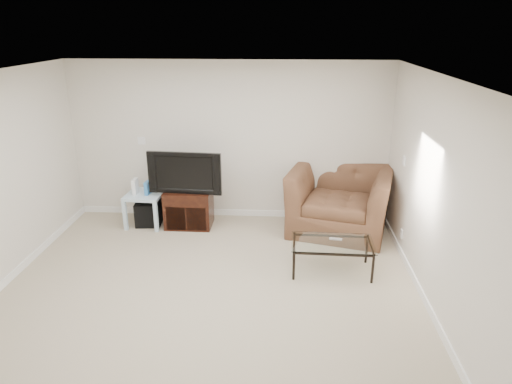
# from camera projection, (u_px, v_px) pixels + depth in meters

# --- Properties ---
(floor) EXTENTS (5.00, 5.00, 0.00)m
(floor) POSITION_uv_depth(u_px,v_px,m) (206.00, 300.00, 5.26)
(floor) COLOR tan
(floor) RESTS_ON ground
(ceiling) EXTENTS (5.00, 5.00, 0.00)m
(ceiling) POSITION_uv_depth(u_px,v_px,m) (197.00, 78.00, 4.39)
(ceiling) COLOR white
(ceiling) RESTS_ON ground
(wall_back) EXTENTS (5.00, 0.02, 2.50)m
(wall_back) POSITION_uv_depth(u_px,v_px,m) (229.00, 142.00, 7.16)
(wall_back) COLOR silver
(wall_back) RESTS_ON ground
(wall_right) EXTENTS (0.02, 5.00, 2.50)m
(wall_right) POSITION_uv_depth(u_px,v_px,m) (443.00, 205.00, 4.68)
(wall_right) COLOR silver
(wall_right) RESTS_ON ground
(plate_back) EXTENTS (0.12, 0.02, 0.12)m
(plate_back) POSITION_uv_depth(u_px,v_px,m) (142.00, 141.00, 7.23)
(plate_back) COLOR white
(plate_back) RESTS_ON wall_back
(plate_right_switch) EXTENTS (0.02, 0.09, 0.13)m
(plate_right_switch) POSITION_uv_depth(u_px,v_px,m) (404.00, 161.00, 6.18)
(plate_right_switch) COLOR white
(plate_right_switch) RESTS_ON wall_right
(plate_right_outlet) EXTENTS (0.02, 0.08, 0.12)m
(plate_right_outlet) POSITION_uv_depth(u_px,v_px,m) (401.00, 234.00, 6.23)
(plate_right_outlet) COLOR white
(plate_right_outlet) RESTS_ON wall_right
(tv_stand) EXTENTS (0.71, 0.49, 0.59)m
(tv_stand) POSITION_uv_depth(u_px,v_px,m) (189.00, 208.00, 7.11)
(tv_stand) COLOR black
(tv_stand) RESTS_ON floor
(dvd_player) EXTENTS (0.43, 0.30, 0.06)m
(dvd_player) POSITION_uv_depth(u_px,v_px,m) (188.00, 197.00, 7.00)
(dvd_player) COLOR black
(dvd_player) RESTS_ON tv_stand
(television) EXTENTS (1.05, 0.27, 0.64)m
(television) POSITION_uv_depth(u_px,v_px,m) (186.00, 171.00, 6.86)
(television) COLOR black
(television) RESTS_ON tv_stand
(side_table) EXTENTS (0.58, 0.58, 0.52)m
(side_table) POSITION_uv_depth(u_px,v_px,m) (146.00, 209.00, 7.16)
(side_table) COLOR silver
(side_table) RESTS_ON floor
(subwoofer) EXTENTS (0.41, 0.41, 0.38)m
(subwoofer) POSITION_uv_depth(u_px,v_px,m) (149.00, 213.00, 7.20)
(subwoofer) COLOR black
(subwoofer) RESTS_ON floor
(game_console) EXTENTS (0.06, 0.17, 0.24)m
(game_console) POSITION_uv_depth(u_px,v_px,m) (135.00, 186.00, 7.02)
(game_console) COLOR white
(game_console) RESTS_ON side_table
(game_case) EXTENTS (0.07, 0.16, 0.21)m
(game_case) POSITION_uv_depth(u_px,v_px,m) (148.00, 188.00, 7.00)
(game_case) COLOR #337FCC
(game_case) RESTS_ON side_table
(recliner) EXTENTS (1.66, 1.30, 1.28)m
(recliner) POSITION_uv_depth(u_px,v_px,m) (340.00, 190.00, 6.85)
(recliner) COLOR #523521
(recliner) RESTS_ON floor
(coffee_table) EXTENTS (1.04, 0.60, 0.40)m
(coffee_table) POSITION_uv_depth(u_px,v_px,m) (332.00, 257.00, 5.82)
(coffee_table) COLOR black
(coffee_table) RESTS_ON floor
(remote) EXTENTS (0.17, 0.07, 0.02)m
(remote) POSITION_uv_depth(u_px,v_px,m) (336.00, 239.00, 5.82)
(remote) COLOR #B2B2B7
(remote) RESTS_ON coffee_table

